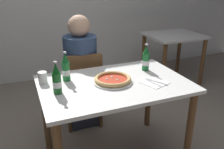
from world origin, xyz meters
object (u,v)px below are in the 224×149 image
Objects in this scene: paper_cup at (43,78)px; napkin_with_cutlery at (155,82)px; beer_bottle_right at (57,80)px; beer_bottle_center at (66,69)px; diner_seated at (81,75)px; dining_table_main at (114,95)px; chair_behind_table at (83,85)px; pizza_margherita_near at (113,80)px; beer_bottle_left at (146,59)px; dining_table_background at (173,45)px.

napkin_with_cutlery is at bearing -21.77° from paper_cup.
beer_bottle_center is at bearing 62.18° from beer_bottle_right.
diner_seated is at bearing 117.07° from napkin_with_cutlery.
dining_table_main is 1.41× the size of chair_behind_table.
pizza_margherita_near is 0.57m from paper_cup.
paper_cup is at bearing 159.32° from dining_table_main.
beer_bottle_right is (-0.35, -0.63, 0.37)m from chair_behind_table.
chair_behind_table is 3.44× the size of beer_bottle_left.
napkin_with_cutlery is (-0.07, -0.28, -0.10)m from beer_bottle_left.
chair_behind_table is at bearing 136.50° from beer_bottle_left.
pizza_margherita_near is at bearing 4.33° from beer_bottle_right.
beer_bottle_left is 1.08× the size of napkin_with_cutlery.
dining_table_background is at bearing 45.21° from beer_bottle_left.
beer_bottle_right reaches higher than dining_table_main.
paper_cup reaches higher than dining_table_main.
paper_cup is (-0.84, 0.34, 0.04)m from napkin_with_cutlery.
beer_bottle_right is 0.25m from paper_cup.
beer_bottle_left is (0.37, 0.15, 0.22)m from dining_table_main.
beer_bottle_left is at bearing -46.87° from diner_seated.
beer_bottle_left and beer_bottle_right have the same top height.
napkin_with_cutlery is at bearing -8.05° from beer_bottle_right.
beer_bottle_center is 0.73m from napkin_with_cutlery.
diner_seated is 3.70× the size of pizza_margherita_near.
beer_bottle_right is (-0.36, -0.68, 0.27)m from diner_seated.
beer_bottle_right is at bearing 66.45° from chair_behind_table.
beer_bottle_center reaches higher than dining_table_main.
paper_cup is at bearing 108.68° from beer_bottle_right.
napkin_with_cutlery is at bearing -62.93° from diner_seated.
diner_seated is at bearing 98.26° from pizza_margherita_near.
diner_seated reaches higher than paper_cup.
dining_table_main is 4.86× the size of beer_bottle_center.
chair_behind_table reaches higher than paper_cup.
dining_table_background is at bearing -151.63° from chair_behind_table.
dining_table_main is at bearing 2.99° from beer_bottle_right.
diner_seated is at bearing 62.38° from beer_bottle_center.
diner_seated is 0.60m from beer_bottle_center.
chair_behind_table is 2.60× the size of pizza_margherita_near.
dining_table_main is at bearing -47.47° from pizza_margherita_near.
chair_behind_table is 3.71× the size of napkin_with_cutlery.
dining_table_main is 0.46m from beer_bottle_left.
beer_bottle_right is at bearing -117.68° from diner_seated.
diner_seated is 5.27× the size of napkin_with_cutlery.
beer_bottle_center is (-0.72, 0.03, 0.00)m from beer_bottle_left.
dining_table_background is (1.50, 1.29, -0.04)m from dining_table_main.
dining_table_main is 0.64m from chair_behind_table.
paper_cup is (-0.08, 0.23, -0.06)m from beer_bottle_right.
beer_bottle_left is at bearing -2.76° from beer_bottle_center.
paper_cup is at bearing -133.68° from diner_seated.
pizza_margherita_near is 1.32× the size of beer_bottle_right.
pizza_margherita_near is (0.10, -0.60, 0.29)m from chair_behind_table.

